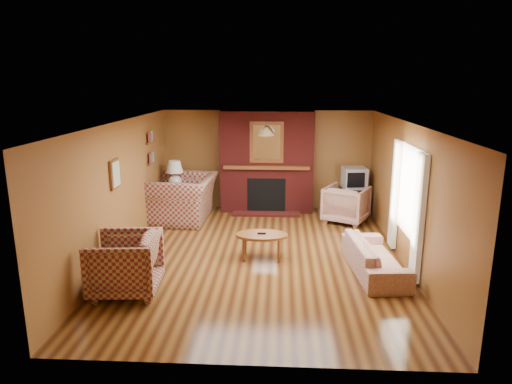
# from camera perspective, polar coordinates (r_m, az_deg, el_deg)

# --- Properties ---
(floor) EXTENTS (6.50, 6.50, 0.00)m
(floor) POSITION_cam_1_polar(r_m,az_deg,el_deg) (8.31, 0.64, -8.04)
(floor) COLOR #3F200D
(floor) RESTS_ON ground
(ceiling) EXTENTS (6.50, 6.50, 0.00)m
(ceiling) POSITION_cam_1_polar(r_m,az_deg,el_deg) (7.75, 0.69, 8.68)
(ceiling) COLOR white
(ceiling) RESTS_ON wall_back
(wall_back) EXTENTS (6.50, 0.00, 6.50)m
(wall_back) POSITION_cam_1_polar(r_m,az_deg,el_deg) (11.13, 1.40, 4.00)
(wall_back) COLOR olive
(wall_back) RESTS_ON floor
(wall_front) EXTENTS (6.50, 0.00, 6.50)m
(wall_front) POSITION_cam_1_polar(r_m,az_deg,el_deg) (4.86, -1.05, -9.13)
(wall_front) COLOR olive
(wall_front) RESTS_ON floor
(wall_left) EXTENTS (0.00, 6.50, 6.50)m
(wall_left) POSITION_cam_1_polar(r_m,az_deg,el_deg) (8.43, -16.57, 0.25)
(wall_left) COLOR olive
(wall_left) RESTS_ON floor
(wall_right) EXTENTS (0.00, 6.50, 6.50)m
(wall_right) POSITION_cam_1_polar(r_m,az_deg,el_deg) (8.23, 18.34, -0.21)
(wall_right) COLOR olive
(wall_right) RESTS_ON floor
(fireplace) EXTENTS (2.20, 0.82, 2.40)m
(fireplace) POSITION_cam_1_polar(r_m,az_deg,el_deg) (10.87, 1.36, 3.67)
(fireplace) COLOR #591613
(fireplace) RESTS_ON floor
(window_right) EXTENTS (0.10, 1.85, 2.00)m
(window_right) POSITION_cam_1_polar(r_m,az_deg,el_deg) (8.05, 18.33, -1.05)
(window_right) COLOR beige
(window_right) RESTS_ON wall_right
(bookshelf) EXTENTS (0.09, 0.55, 0.71)m
(bookshelf) POSITION_cam_1_polar(r_m,az_deg,el_deg) (10.10, -12.87, 5.34)
(bookshelf) COLOR brown
(bookshelf) RESTS_ON wall_left
(botanical_print) EXTENTS (0.05, 0.40, 0.50)m
(botanical_print) POSITION_cam_1_polar(r_m,az_deg,el_deg) (8.07, -17.22, 2.16)
(botanical_print) COLOR brown
(botanical_print) RESTS_ON wall_left
(pendant_light) EXTENTS (0.36, 0.36, 0.48)m
(pendant_light) POSITION_cam_1_polar(r_m,az_deg,el_deg) (10.07, 1.26, 7.57)
(pendant_light) COLOR black
(pendant_light) RESTS_ON ceiling
(plaid_loveseat) EXTENTS (1.44, 1.62, 1.01)m
(plaid_loveseat) POSITION_cam_1_polar(r_m,az_deg,el_deg) (10.41, -9.05, -0.76)
(plaid_loveseat) COLOR maroon
(plaid_loveseat) RESTS_ON floor
(plaid_armchair) EXTENTS (1.06, 1.04, 0.90)m
(plaid_armchair) POSITION_cam_1_polar(r_m,az_deg,el_deg) (7.09, -16.07, -8.64)
(plaid_armchair) COLOR maroon
(plaid_armchair) RESTS_ON floor
(floral_sofa) EXTENTS (0.87, 1.88, 0.53)m
(floral_sofa) POSITION_cam_1_polar(r_m,az_deg,el_deg) (7.82, 14.63, -7.85)
(floral_sofa) COLOR #BEB293
(floral_sofa) RESTS_ON floor
(floral_armchair) EXTENTS (1.19, 1.20, 0.82)m
(floral_armchair) POSITION_cam_1_polar(r_m,az_deg,el_deg) (10.35, 11.23, -1.50)
(floral_armchair) COLOR #BEB293
(floral_armchair) RESTS_ON floor
(coffee_table) EXTENTS (0.92, 0.57, 0.47)m
(coffee_table) POSITION_cam_1_polar(r_m,az_deg,el_deg) (8.09, 0.71, -5.64)
(coffee_table) COLOR brown
(coffee_table) RESTS_ON floor
(side_table) EXTENTS (0.53, 0.53, 0.66)m
(side_table) POSITION_cam_1_polar(r_m,az_deg,el_deg) (10.81, -9.96, -1.23)
(side_table) COLOR brown
(side_table) RESTS_ON floor
(table_lamp) EXTENTS (0.39, 0.39, 0.65)m
(table_lamp) POSITION_cam_1_polar(r_m,az_deg,el_deg) (10.65, -10.12, 2.36)
(table_lamp) COLOR silver
(table_lamp) RESTS_ON side_table
(tv_stand) EXTENTS (0.62, 0.57, 0.64)m
(tv_stand) POSITION_cam_1_polar(r_m,az_deg,el_deg) (11.00, 12.04, -1.10)
(tv_stand) COLOR black
(tv_stand) RESTS_ON floor
(crt_tv) EXTENTS (0.57, 0.57, 0.48)m
(crt_tv) POSITION_cam_1_polar(r_m,az_deg,el_deg) (10.87, 12.19, 1.76)
(crt_tv) COLOR #AAACB2
(crt_tv) RESTS_ON tv_stand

